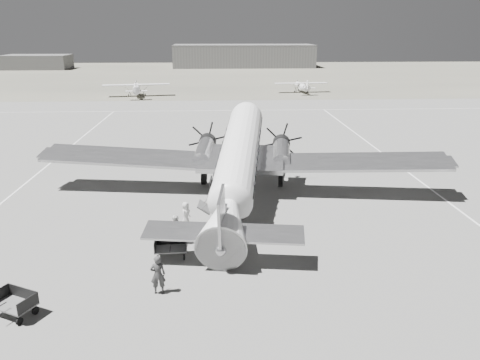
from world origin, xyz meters
name	(u,v)px	position (x,y,z in m)	size (l,w,h in m)	color
ground	(275,218)	(0.00, 0.00, 0.00)	(260.00, 260.00, 0.00)	slate
taxi_line_right	(465,214)	(12.00, 0.00, 0.01)	(0.15, 80.00, 0.01)	silver
taxi_line_left	(37,174)	(-18.00, 10.00, 0.01)	(0.15, 60.00, 0.01)	silver
taxi_line_horizon	(241,110)	(0.00, 40.00, 0.01)	(90.00, 0.15, 0.01)	silver
grass_infield	(230,75)	(0.00, 95.00, 0.00)	(260.00, 90.00, 0.01)	#686658
hangar_main	(244,56)	(5.00, 120.00, 3.30)	(42.00, 14.00, 6.60)	#616161
shed_secondary	(37,62)	(-55.00, 115.00, 2.00)	(18.00, 10.00, 4.00)	#515151
dc3_airliner	(238,163)	(-2.12, 2.93, 2.76)	(28.98, 20.11, 5.52)	#BABABC
light_plane_left	(137,90)	(-17.14, 55.18, 1.19)	(11.44, 9.28, 2.37)	white
light_plane_right	(302,87)	(12.06, 58.82, 1.02)	(9.79, 7.94, 2.03)	white
baggage_cart_near	(171,248)	(-5.92, -4.88, 0.49)	(1.73, 1.22, 0.97)	#515151
baggage_cart_far	(14,304)	(-11.82, -9.69, 0.50)	(1.79, 1.26, 1.01)	#515151
ground_crew	(158,275)	(-6.17, -8.28, 0.90)	(0.66, 0.43, 1.80)	#323232
ramp_agent	(177,230)	(-5.73, -3.43, 0.85)	(0.83, 0.65, 1.71)	beige
passenger	(186,214)	(-5.40, -1.00, 0.76)	(0.74, 0.48, 1.52)	#B4B4B2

